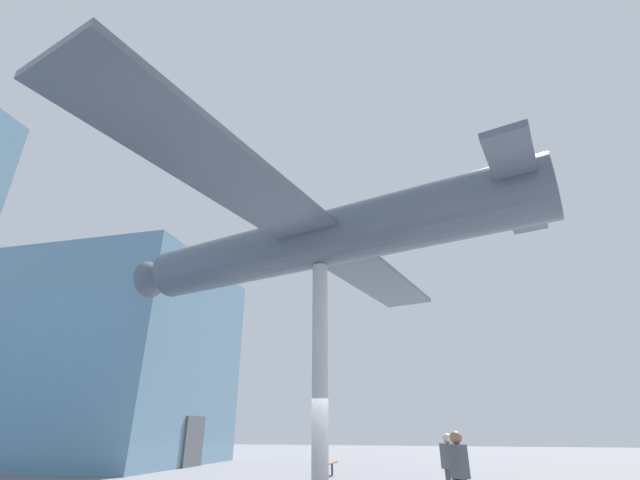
% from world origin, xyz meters
% --- Properties ---
extents(glass_pavilion_right, '(10.10, 15.93, 11.16)m').
position_xyz_m(glass_pavilion_right, '(8.94, 16.62, 5.29)').
color(glass_pavilion_right, '#60849E').
rests_on(glass_pavilion_right, ground_plane).
extents(support_pylon_central, '(0.47, 0.47, 6.52)m').
position_xyz_m(support_pylon_central, '(0.00, 0.00, 3.26)').
color(support_pylon_central, '#B7B7BC').
rests_on(support_pylon_central, ground_plane).
extents(suspended_airplane, '(17.76, 15.47, 2.73)m').
position_xyz_m(suspended_airplane, '(0.07, 0.26, 7.44)').
color(suspended_airplane, '#4C5666').
rests_on(suspended_airplane, support_pylon_central).
extents(visitor_person, '(0.37, 0.46, 1.61)m').
position_xyz_m(visitor_person, '(0.39, -3.39, 0.92)').
color(visitor_person, '#4C4238').
rests_on(visitor_person, ground_plane).
extents(visitor_second, '(0.46, 0.38, 1.68)m').
position_xyz_m(visitor_second, '(-2.37, -3.48, 0.97)').
color(visitor_second, '#232328').
rests_on(visitor_second, ground_plane).
extents(plaza_bench, '(1.91, 0.47, 0.50)m').
position_xyz_m(plaza_bench, '(5.87, 1.11, 0.44)').
color(plaza_bench, '#846647').
rests_on(plaza_bench, ground_plane).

